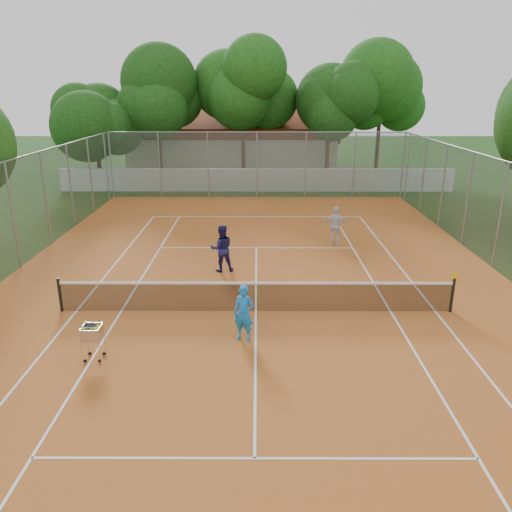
{
  "coord_description": "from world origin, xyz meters",
  "views": [
    {
      "loc": [
        0.05,
        -13.9,
        6.47
      ],
      "look_at": [
        0.0,
        1.5,
        1.3
      ],
      "focal_mm": 35.0,
      "sensor_mm": 36.0,
      "label": 1
    }
  ],
  "objects_px": {
    "clubhouse": "(233,142)",
    "player_far_right": "(336,226)",
    "tennis_net": "(256,296)",
    "player_far_left": "(222,248)",
    "player_near": "(244,313)",
    "ball_hopper": "(93,341)"
  },
  "relations": [
    {
      "from": "clubhouse",
      "to": "player_far_right",
      "type": "xyz_separation_m",
      "value": [
        5.43,
        -22.1,
        -1.33
      ]
    },
    {
      "from": "clubhouse",
      "to": "player_far_right",
      "type": "bearing_deg",
      "value": -76.2
    },
    {
      "from": "tennis_net",
      "to": "player_far_left",
      "type": "relative_size",
      "value": 6.76
    },
    {
      "from": "clubhouse",
      "to": "player_near",
      "type": "distance_m",
      "value": 30.87
    },
    {
      "from": "player_near",
      "to": "player_far_right",
      "type": "relative_size",
      "value": 0.92
    },
    {
      "from": "player_far_left",
      "to": "ball_hopper",
      "type": "bearing_deg",
      "value": 54.52
    },
    {
      "from": "player_far_right",
      "to": "ball_hopper",
      "type": "xyz_separation_m",
      "value": [
        -7.47,
        -9.75,
        -0.35
      ]
    },
    {
      "from": "clubhouse",
      "to": "ball_hopper",
      "type": "xyz_separation_m",
      "value": [
        -2.04,
        -31.85,
        -1.68
      ]
    },
    {
      "from": "tennis_net",
      "to": "player_far_left",
      "type": "distance_m",
      "value": 3.81
    },
    {
      "from": "tennis_net",
      "to": "player_far_left",
      "type": "height_order",
      "value": "player_far_left"
    },
    {
      "from": "tennis_net",
      "to": "player_near",
      "type": "xyz_separation_m",
      "value": [
        -0.31,
        -1.79,
        0.29
      ]
    },
    {
      "from": "clubhouse",
      "to": "player_far_left",
      "type": "height_order",
      "value": "clubhouse"
    },
    {
      "from": "player_near",
      "to": "ball_hopper",
      "type": "relative_size",
      "value": 1.56
    },
    {
      "from": "tennis_net",
      "to": "clubhouse",
      "type": "xyz_separation_m",
      "value": [
        -2.0,
        29.0,
        1.69
      ]
    },
    {
      "from": "player_far_left",
      "to": "ball_hopper",
      "type": "relative_size",
      "value": 1.76
    },
    {
      "from": "player_near",
      "to": "player_far_right",
      "type": "distance_m",
      "value": 9.46
    },
    {
      "from": "clubhouse",
      "to": "player_near",
      "type": "height_order",
      "value": "clubhouse"
    },
    {
      "from": "tennis_net",
      "to": "ball_hopper",
      "type": "xyz_separation_m",
      "value": [
        -4.04,
        -2.85,
        0.01
      ]
    },
    {
      "from": "player_near",
      "to": "clubhouse",
      "type": "bearing_deg",
      "value": 114.01
    },
    {
      "from": "tennis_net",
      "to": "player_far_right",
      "type": "height_order",
      "value": "player_far_right"
    },
    {
      "from": "clubhouse",
      "to": "ball_hopper",
      "type": "relative_size",
      "value": 16.46
    },
    {
      "from": "tennis_net",
      "to": "player_near",
      "type": "bearing_deg",
      "value": -99.96
    }
  ]
}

